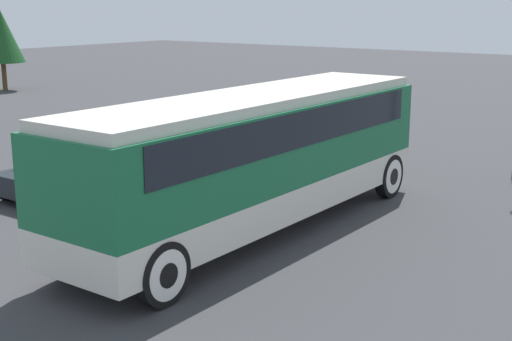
# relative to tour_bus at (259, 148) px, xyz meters

# --- Properties ---
(ground_plane) EXTENTS (120.00, 120.00, 0.00)m
(ground_plane) POSITION_rel_tour_bus_xyz_m (-0.10, 0.00, -1.92)
(ground_plane) COLOR #38383A
(tour_bus) EXTENTS (10.80, 2.61, 3.16)m
(tour_bus) POSITION_rel_tour_bus_xyz_m (0.00, 0.00, 0.00)
(tour_bus) COLOR silver
(tour_bus) RESTS_ON ground_plane
(parked_car_near) EXTENTS (4.34, 1.97, 1.50)m
(parked_car_near) POSITION_rel_tour_bus_xyz_m (3.60, 8.95, -1.18)
(parked_car_near) COLOR #BCBCC1
(parked_car_near) RESTS_ON ground_plane
(parked_car_mid) EXTENTS (4.34, 1.88, 1.34)m
(parked_car_mid) POSITION_rel_tour_bus_xyz_m (-0.22, 6.04, -1.25)
(parked_car_mid) COLOR black
(parked_car_mid) RESTS_ON ground_plane
(tree_center) EXTENTS (2.57, 2.57, 4.81)m
(tree_center) POSITION_rel_tour_bus_xyz_m (12.61, 27.78, 1.30)
(tree_center) COLOR brown
(tree_center) RESTS_ON ground_plane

